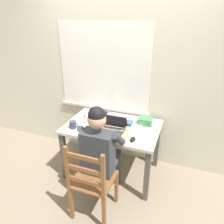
% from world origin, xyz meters
% --- Properties ---
extents(ground_plane, '(8.00, 8.00, 0.00)m').
position_xyz_m(ground_plane, '(0.00, 0.00, 0.00)').
color(ground_plane, gray).
extents(back_wall, '(6.00, 0.08, 2.60)m').
position_xyz_m(back_wall, '(-0.01, 0.47, 1.30)').
color(back_wall, beige).
rests_on(back_wall, ground).
extents(desk, '(1.21, 0.79, 0.74)m').
position_xyz_m(desk, '(0.00, 0.00, 0.64)').
color(desk, '#BCB29E').
rests_on(desk, ground).
extents(seated_person, '(0.50, 0.60, 1.25)m').
position_xyz_m(seated_person, '(0.05, -0.47, 0.69)').
color(seated_person, '#33383D').
rests_on(seated_person, ground).
extents(wooden_chair, '(0.42, 0.42, 0.94)m').
position_xyz_m(wooden_chair, '(0.05, -0.75, 0.46)').
color(wooden_chair, brown).
rests_on(wooden_chair, ground).
extents(laptop, '(0.33, 0.34, 0.21)m').
position_xyz_m(laptop, '(0.06, -0.18, 0.79)').
color(laptop, '#232328').
rests_on(laptop, desk).
extents(computer_mouse, '(0.06, 0.10, 0.03)m').
position_xyz_m(computer_mouse, '(0.35, -0.25, 0.76)').
color(computer_mouse, black).
rests_on(computer_mouse, desk).
extents(coffee_mug_white, '(0.11, 0.07, 0.10)m').
position_xyz_m(coffee_mug_white, '(-0.41, 0.11, 0.79)').
color(coffee_mug_white, white).
rests_on(coffee_mug_white, desk).
extents(coffee_mug_dark, '(0.12, 0.09, 0.09)m').
position_xyz_m(coffee_mug_dark, '(-0.45, -0.23, 0.79)').
color(coffee_mug_dark, '#2D384C').
rests_on(coffee_mug_dark, desk).
extents(coffee_mug_spare, '(0.12, 0.08, 0.10)m').
position_xyz_m(coffee_mug_spare, '(-0.29, 0.17, 0.79)').
color(coffee_mug_spare, '#2D384C').
rests_on(coffee_mug_spare, desk).
extents(book_stack_main, '(0.18, 0.13, 0.06)m').
position_xyz_m(book_stack_main, '(0.16, 0.08, 0.77)').
color(book_stack_main, '#2D5B9E').
rests_on(book_stack_main, desk).
extents(book_stack_side, '(0.20, 0.17, 0.08)m').
position_xyz_m(book_stack_side, '(0.39, 0.20, 0.78)').
color(book_stack_side, '#38844C').
rests_on(book_stack_side, desk).
extents(paper_pile_near_laptop, '(0.25, 0.22, 0.01)m').
position_xyz_m(paper_pile_near_laptop, '(0.25, 0.10, 0.75)').
color(paper_pile_near_laptop, white).
rests_on(paper_pile_near_laptop, desk).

